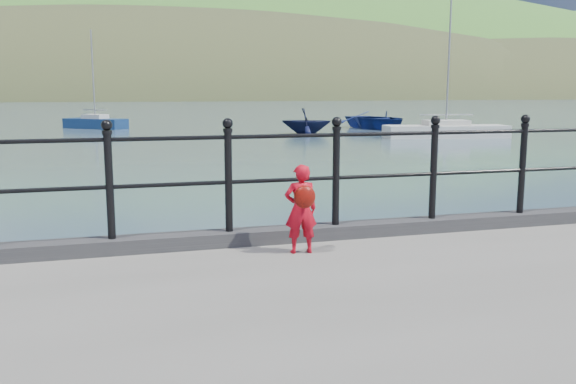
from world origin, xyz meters
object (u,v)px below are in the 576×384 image
object	(u,v)px
sailboat_near	(446,132)
launch_navy	(306,121)
railing	(284,166)
launch_blue	(377,120)
child	(301,208)
sailboat_port	(95,124)

from	to	relation	value
sailboat_near	launch_navy	bearing A→B (deg)	149.92
launch_navy	sailboat_near	bearing A→B (deg)	-108.70
railing	launch_blue	bearing A→B (deg)	64.22
railing	launch_navy	xyz separation A→B (m)	(9.84, 30.00, -1.04)
child	launch_navy	distance (m)	32.07
sailboat_port	sailboat_near	distance (m)	24.16
railing	launch_blue	world-z (taller)	railing
railing	sailboat_near	distance (m)	29.57
launch_blue	launch_navy	distance (m)	7.09
railing	launch_blue	size ratio (longest dim) A/B	2.97
railing	sailboat_port	distance (m)	39.19
launch_blue	launch_navy	world-z (taller)	launch_navy
child	sailboat_port	xyz separation A→B (m)	(-2.95, 39.58, -1.12)
sailboat_port	launch_blue	bearing A→B (deg)	23.97
launch_navy	railing	bearing A→B (deg)	-177.22
launch_blue	launch_navy	size ratio (longest dim) A/B	2.04
launch_navy	child	bearing A→B (deg)	-176.87
launch_blue	sailboat_port	xyz separation A→B (m)	(-19.01, 5.73, -0.29)
child	sailboat_near	size ratio (longest dim) A/B	0.10
launch_blue	launch_navy	bearing A→B (deg)	-160.74
launch_navy	sailboat_port	size ratio (longest dim) A/B	0.43
railing	sailboat_near	size ratio (longest dim) A/B	1.92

